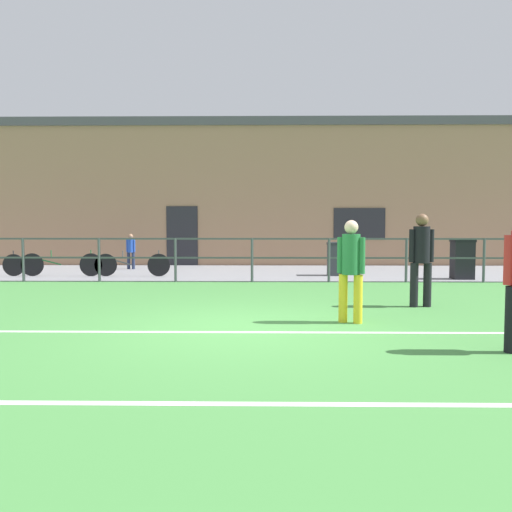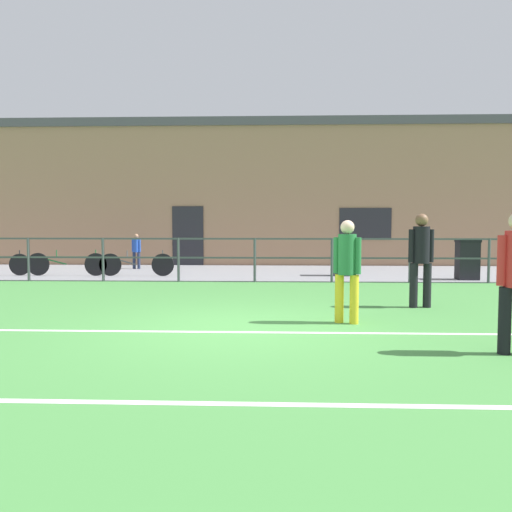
# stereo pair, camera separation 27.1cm
# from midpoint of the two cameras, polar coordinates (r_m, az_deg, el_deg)

# --- Properties ---
(ground) EXTENTS (60.00, 44.00, 0.04)m
(ground) POSITION_cam_midpoint_polar(r_m,az_deg,el_deg) (8.17, -2.35, -7.72)
(ground) COLOR #478C42
(field_line_touchline) EXTENTS (36.00, 0.11, 0.00)m
(field_line_touchline) POSITION_cam_midpoint_polar(r_m,az_deg,el_deg) (7.84, -2.49, -8.04)
(field_line_touchline) COLOR white
(field_line_touchline) RESTS_ON ground
(field_line_hash) EXTENTS (36.00, 0.11, 0.00)m
(field_line_hash) POSITION_cam_midpoint_polar(r_m,az_deg,el_deg) (4.92, -4.65, -15.29)
(field_line_hash) COLOR white
(field_line_hash) RESTS_ON ground
(pavement_strip) EXTENTS (48.00, 5.00, 0.02)m
(pavement_strip) POSITION_cam_midpoint_polar(r_m,az_deg,el_deg) (16.57, -0.69, -1.74)
(pavement_strip) COLOR gray
(pavement_strip) RESTS_ON ground
(perimeter_fence) EXTENTS (36.07, 0.07, 1.15)m
(perimeter_fence) POSITION_cam_midpoint_polar(r_m,az_deg,el_deg) (14.03, -0.97, 0.27)
(perimeter_fence) COLOR #474C51
(perimeter_fence) RESTS_ON ground
(clubhouse_facade) EXTENTS (28.00, 2.56, 5.21)m
(clubhouse_facade) POSITION_cam_midpoint_polar(r_m,az_deg,el_deg) (20.22, -0.40, 6.65)
(clubhouse_facade) COLOR #A37A5B
(clubhouse_facade) RESTS_ON ground
(player_goalkeeper) EXTENTS (0.47, 0.30, 1.73)m
(player_goalkeeper) POSITION_cam_midpoint_polar(r_m,az_deg,el_deg) (10.41, 16.34, 0.18)
(player_goalkeeper) COLOR black
(player_goalkeeper) RESTS_ON ground
(player_winger) EXTENTS (0.41, 0.28, 1.61)m
(player_winger) POSITION_cam_midpoint_polar(r_m,az_deg,el_deg) (8.54, 9.09, -0.92)
(player_winger) COLOR gold
(player_winger) RESTS_ON ground
(spectator_child) EXTENTS (0.31, 0.20, 1.15)m
(spectator_child) POSITION_cam_midpoint_polar(r_m,az_deg,el_deg) (18.04, -13.50, 0.72)
(spectator_child) COLOR #232D4C
(spectator_child) RESTS_ON pavement_strip
(bicycle_parked_0) EXTENTS (2.33, 0.04, 0.75)m
(bicycle_parked_0) POSITION_cam_midpoint_polar(r_m,az_deg,el_deg) (16.35, -20.30, -0.82)
(bicycle_parked_0) COLOR black
(bicycle_parked_0) RESTS_ON pavement_strip
(bicycle_parked_2) EXTENTS (2.15, 0.04, 0.74)m
(bicycle_parked_2) POSITION_cam_midpoint_polar(r_m,az_deg,el_deg) (15.73, -13.43, -0.88)
(bicycle_parked_2) COLOR black
(bicycle_parked_2) RESTS_ON pavement_strip
(trash_bin_0) EXTENTS (0.54, 0.45, 0.96)m
(trash_bin_0) POSITION_cam_midpoint_polar(r_m,az_deg,el_deg) (15.68, 8.01, -0.28)
(trash_bin_0) COLOR #33383D
(trash_bin_0) RESTS_ON pavement_strip
(trash_bin_1) EXTENTS (0.57, 0.48, 1.08)m
(trash_bin_1) POSITION_cam_midpoint_polar(r_m,az_deg,el_deg) (15.57, 20.49, -0.28)
(trash_bin_1) COLOR black
(trash_bin_1) RESTS_ON pavement_strip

